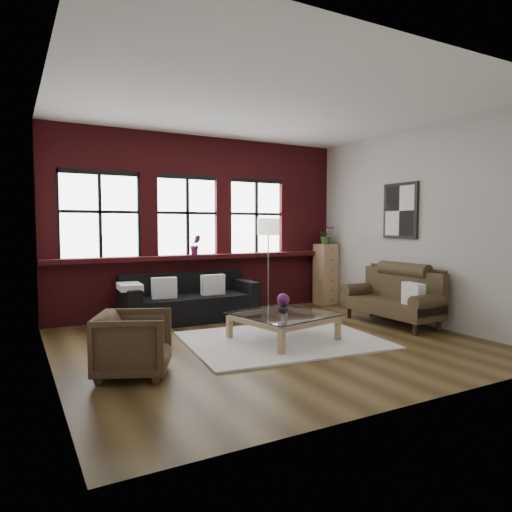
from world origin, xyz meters
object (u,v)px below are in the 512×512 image
coffee_table (283,327)px  floor_lamp (268,262)px  vase (283,308)px  armchair (134,344)px  dark_sofa (190,297)px  drawer_chest (326,274)px  vintage_settee (391,296)px

coffee_table → floor_lamp: (0.84, 1.86, 0.75)m
coffee_table → vase: vase is taller
armchair → dark_sofa: bearing=-8.4°
dark_sofa → drawer_chest: 3.00m
vase → vintage_settee: bearing=1.6°
vintage_settee → floor_lamp: floor_lamp is taller
vintage_settee → vase: vintage_settee is taller
vintage_settee → drawer_chest: bearing=83.6°
dark_sofa → armchair: (-1.53, -2.41, -0.06)m
drawer_chest → floor_lamp: floor_lamp is taller
vintage_settee → floor_lamp: 2.25m
vase → floor_lamp: bearing=65.8°
armchair → vase: armchair is taller
coffee_table → vase: bearing=90.0°
armchair → coffee_table: bearing=-53.1°
vintage_settee → vase: size_ratio=11.02×
vintage_settee → coffee_table: vintage_settee is taller
vase → drawer_chest: 3.14m
drawer_chest → dark_sofa: bearing=-176.2°
vintage_settee → floor_lamp: bearing=125.0°
coffee_table → floor_lamp: floor_lamp is taller
coffee_table → floor_lamp: 2.18m
armchair → drawer_chest: bearing=-36.0°
dark_sofa → coffee_table: 2.03m
dark_sofa → vintage_settee: size_ratio=1.31×
vintage_settee → drawer_chest: (0.23, 2.05, 0.16)m
vase → drawer_chest: drawer_chest is taller
dark_sofa → vase: bearing=-71.0°
dark_sofa → vintage_settee: vintage_settee is taller
armchair → drawer_chest: size_ratio=0.62×
dark_sofa → coffee_table: size_ratio=1.89×
dark_sofa → vintage_settee: (2.76, -1.85, 0.05)m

